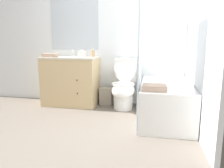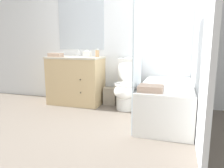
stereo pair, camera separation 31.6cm
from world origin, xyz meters
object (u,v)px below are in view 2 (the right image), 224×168
(toilet, at_px, (127,87))
(wastebasket, at_px, (110,96))
(sink_faucet, at_px, (80,54))
(vanity_cabinet, at_px, (76,80))
(bath_towel_folded, at_px, (151,88))
(hand_towel_folded, at_px, (56,55))
(tissue_box, at_px, (87,54))
(bathtub, at_px, (166,102))
(soap_dispenser, at_px, (97,53))

(toilet, height_order, wastebasket, toilet)
(sink_faucet, relative_size, toilet, 0.16)
(vanity_cabinet, distance_m, bath_towel_folded, 1.76)
(vanity_cabinet, height_order, sink_faucet, sink_faucet)
(wastebasket, relative_size, hand_towel_folded, 1.30)
(toilet, xyz_separation_m, hand_towel_folded, (-1.28, -0.06, 0.51))
(vanity_cabinet, xyz_separation_m, tissue_box, (0.20, 0.07, 0.47))
(vanity_cabinet, distance_m, toilet, 0.96)
(tissue_box, bearing_deg, bathtub, -19.95)
(toilet, relative_size, wastebasket, 2.82)
(toilet, distance_m, wastebasket, 0.44)
(vanity_cabinet, xyz_separation_m, soap_dispenser, (0.40, 0.05, 0.48))
(vanity_cabinet, xyz_separation_m, wastebasket, (0.62, 0.10, -0.28))
(bathtub, bearing_deg, hand_towel_folded, 170.56)
(sink_faucet, height_order, bathtub, sink_faucet)
(tissue_box, relative_size, soap_dispenser, 0.83)
(bathtub, xyz_separation_m, tissue_box, (-1.43, 0.52, 0.64))
(wastebasket, xyz_separation_m, hand_towel_folded, (-0.94, -0.22, 0.74))
(soap_dispenser, bearing_deg, bathtub, -22.17)
(hand_towel_folded, bearing_deg, soap_dispenser, 13.74)
(hand_towel_folded, xyz_separation_m, bath_towel_folded, (1.78, -0.85, -0.32))
(wastebasket, bearing_deg, bath_towel_folded, -52.06)
(toilet, xyz_separation_m, tissue_box, (-0.76, 0.14, 0.53))
(sink_faucet, distance_m, wastebasket, 0.97)
(sink_faucet, distance_m, tissue_box, 0.23)
(bathtub, relative_size, bath_towel_folded, 4.86)
(vanity_cabinet, relative_size, toilet, 1.11)
(sink_faucet, relative_size, soap_dispenser, 0.96)
(soap_dispenser, distance_m, bath_towel_folded, 1.52)
(bathtub, height_order, bath_towel_folded, bath_towel_folded)
(sink_faucet, relative_size, tissue_box, 1.16)
(bathtub, bearing_deg, toilet, 150.22)
(toilet, distance_m, bath_towel_folded, 1.05)
(bathtub, xyz_separation_m, soap_dispenser, (-1.23, 0.50, 0.65))
(tissue_box, bearing_deg, bath_towel_folded, -39.65)
(vanity_cabinet, bearing_deg, wastebasket, 9.39)
(sink_faucet, bearing_deg, wastebasket, -8.54)
(tissue_box, xyz_separation_m, soap_dispenser, (0.20, -0.02, 0.01))
(wastebasket, height_order, bath_towel_folded, bath_towel_folded)
(toilet, height_order, bathtub, toilet)
(hand_towel_folded, bearing_deg, bathtub, -9.44)
(soap_dispenser, bearing_deg, tissue_box, 174.78)
(wastebasket, height_order, tissue_box, tissue_box)
(sink_faucet, bearing_deg, soap_dispenser, -19.55)
(hand_towel_folded, height_order, bath_towel_folded, hand_towel_folded)
(soap_dispenser, distance_m, hand_towel_folded, 0.74)
(vanity_cabinet, bearing_deg, hand_towel_folded, -159.37)
(wastebasket, bearing_deg, soap_dispenser, -167.81)
(toilet, bearing_deg, sink_faucet, 164.85)
(bathtub, relative_size, soap_dispenser, 9.68)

